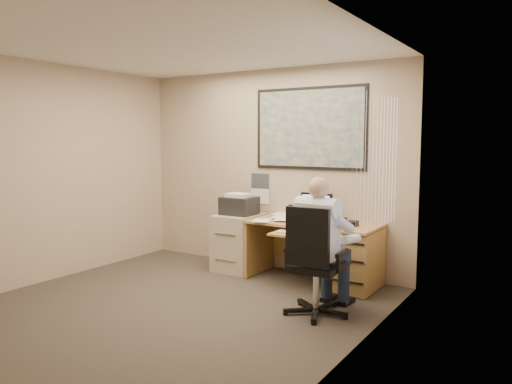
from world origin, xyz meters
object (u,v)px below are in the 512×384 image
Objects in this scene: desk at (339,250)px; office_chair at (314,284)px; filing_cabinet at (239,237)px; person at (318,246)px.

desk is 1.43× the size of office_chair.
office_chair reaches higher than desk.
desk reaches higher than filing_cabinet.
desk is at bearing -0.45° from filing_cabinet.
filing_cabinet is 0.75× the size of person.
desk is 1.53× the size of filing_cabinet.
person reaches higher than office_chair.
desk is at bearing 96.31° from office_chair.
person is (1.62, -0.99, 0.25)m from filing_cabinet.
office_chair is at bearing -80.20° from desk.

